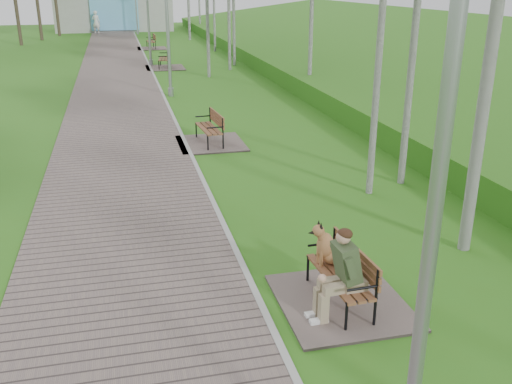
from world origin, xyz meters
TOP-DOWN VIEW (x-y plane):
  - walkway at (-1.75, 21.50)m, footprint 3.50×67.00m
  - kerb at (0.00, 21.50)m, footprint 0.10×67.00m
  - embankment at (12.00, 20.00)m, footprint 14.00×70.00m
  - building_north at (-1.50, 50.97)m, footprint 10.00×5.20m
  - bench_main at (1.02, 2.57)m, footprint 1.72×1.91m
  - bench_second at (0.65, 11.23)m, footprint 1.78×1.98m
  - bench_third at (0.70, 26.12)m, footprint 1.93×2.15m
  - bench_far at (0.65, 35.25)m, footprint 1.88×2.08m
  - lamp_post_near at (0.36, -0.64)m, footprint 0.19×0.19m
  - lamp_post_second at (0.30, 18.47)m, footprint 0.22×0.22m
  - lamp_post_third at (0.11, 27.23)m, footprint 0.21×0.21m
  - lamp_post_far at (0.26, 46.33)m, footprint 0.19×0.19m
  - pedestrian_near at (-3.07, 47.74)m, footprint 0.80×0.68m

SIDE VIEW (x-z plane):
  - embankment at x=12.00m, z-range -0.80..0.80m
  - walkway at x=-1.75m, z-range 0.00..0.04m
  - kerb at x=0.00m, z-range 0.00..0.05m
  - bench_second at x=0.65m, z-range -0.34..0.75m
  - bench_far at x=0.65m, z-range -0.36..0.79m
  - bench_third at x=0.70m, z-range -0.37..0.81m
  - bench_main at x=1.02m, z-range -0.33..1.17m
  - pedestrian_near at x=-3.07m, z-range 0.00..1.87m
  - building_north at x=-1.50m, z-range -0.01..3.99m
  - lamp_post_near at x=0.36m, z-range -0.16..4.67m
  - lamp_post_far at x=0.26m, z-range -0.16..4.83m
  - lamp_post_third at x=0.11m, z-range -0.18..5.27m
  - lamp_post_second at x=0.30m, z-range -0.18..5.39m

